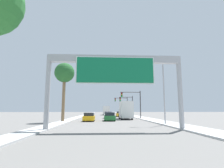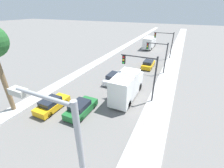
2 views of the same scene
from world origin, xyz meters
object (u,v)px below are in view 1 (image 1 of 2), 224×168
(truck_box_secondary, at_px, (125,110))
(car_far_left, at_px, (120,114))
(car_mid_right, at_px, (110,117))
(car_mid_center, at_px, (89,117))
(car_far_center, at_px, (108,115))
(sign_gantry, at_px, (115,71))
(traffic_light_far_intersection, at_px, (123,103))
(truck_box_primary, at_px, (106,110))
(traffic_light_near_intersection, at_px, (134,100))
(street_lamp_right, at_px, (161,85))
(palm_tree_background, at_px, (64,74))
(traffic_light_mid_block, at_px, (128,103))

(truck_box_secondary, bearing_deg, car_far_left, 90.00)
(car_far_left, height_order, car_mid_right, car_far_left)
(car_far_left, xyz_separation_m, car_mid_center, (-7.00, -18.57, -0.02))
(car_mid_center, xyz_separation_m, car_far_center, (3.50, 9.72, 0.02))
(car_far_center, bearing_deg, car_far_left, 68.41)
(sign_gantry, xyz_separation_m, traffic_light_far_intersection, (5.34, 40.11, -1.66))
(car_mid_center, relative_size, car_far_center, 0.90)
(truck_box_primary, distance_m, traffic_light_near_intersection, 28.93)
(car_mid_center, xyz_separation_m, truck_box_primary, (3.50, 34.85, 0.97))
(car_far_center, height_order, street_lamp_right, street_lamp_right)
(car_far_left, distance_m, car_mid_right, 18.11)
(palm_tree_background, bearing_deg, traffic_light_far_intersection, 65.86)
(truck_box_secondary, bearing_deg, car_far_center, 133.66)
(truck_box_secondary, height_order, traffic_light_far_intersection, traffic_light_far_intersection)
(traffic_light_far_intersection, bearing_deg, palm_tree_background, -114.14)
(car_mid_center, bearing_deg, car_far_left, 69.35)
(street_lamp_right, bearing_deg, car_far_center, 110.52)
(street_lamp_right, bearing_deg, car_mid_center, 142.24)
(car_mid_right, bearing_deg, car_far_center, 90.00)
(car_far_left, height_order, truck_box_primary, truck_box_primary)
(car_far_center, xyz_separation_m, traffic_light_mid_block, (5.53, 6.79, 3.04))
(car_far_left, height_order, palm_tree_background, palm_tree_background)
(traffic_light_mid_block, bearing_deg, car_mid_center, -118.67)
(truck_box_primary, bearing_deg, traffic_light_near_intersection, -79.36)
(car_mid_center, relative_size, palm_tree_background, 0.44)
(traffic_light_far_intersection, xyz_separation_m, palm_tree_background, (-12.81, -28.58, 3.65))
(car_mid_right, height_order, street_lamp_right, street_lamp_right)
(car_mid_center, relative_size, traffic_light_mid_block, 0.76)
(truck_box_secondary, distance_m, traffic_light_far_intersection, 20.67)
(palm_tree_background, bearing_deg, car_far_left, 62.00)
(palm_tree_background, bearing_deg, truck_box_secondary, 36.51)
(sign_gantry, bearing_deg, truck_box_primary, 90.00)
(car_far_left, distance_m, traffic_light_near_intersection, 12.63)
(truck_box_secondary, bearing_deg, palm_tree_background, -143.49)
(traffic_light_near_intersection, bearing_deg, truck_box_primary, 100.64)
(car_mid_right, distance_m, traffic_light_mid_block, 16.93)
(car_mid_center, distance_m, truck_box_primary, 35.04)
(traffic_light_mid_block, relative_size, palm_tree_background, 0.59)
(car_far_left, xyz_separation_m, palm_tree_background, (-10.98, -20.64, 7.00))
(car_far_center, relative_size, palm_tree_background, 0.50)
(sign_gantry, relative_size, car_far_center, 2.84)
(traffic_light_mid_block, bearing_deg, car_mid_right, -109.40)
(sign_gantry, bearing_deg, car_mid_center, 104.44)
(sign_gantry, height_order, car_far_center, sign_gantry)
(truck_box_primary, distance_m, palm_tree_background, 38.15)
(car_far_center, xyz_separation_m, truck_box_secondary, (3.50, -3.67, 1.09))
(car_far_center, bearing_deg, palm_tree_background, -122.37)
(car_far_center, height_order, truck_box_secondary, truck_box_secondary)
(sign_gantry, height_order, car_far_left, sign_gantry)
(sign_gantry, bearing_deg, car_far_center, 90.00)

